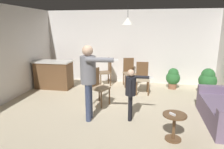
% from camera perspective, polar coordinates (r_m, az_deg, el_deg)
% --- Properties ---
extents(ground, '(7.68, 7.68, 0.00)m').
position_cam_1_polar(ground, '(4.95, 0.56, -11.69)').
color(ground, beige).
extents(wall_back, '(6.40, 0.10, 2.70)m').
position_cam_1_polar(wall_back, '(7.69, 4.70, 7.78)').
color(wall_back, silver).
rests_on(wall_back, ground).
extents(kitchen_counter, '(1.26, 0.66, 0.95)m').
position_cam_1_polar(kitchen_counter, '(7.27, -16.14, -0.00)').
color(kitchen_counter, brown).
rests_on(kitchen_counter, ground).
extents(side_table_by_couch, '(0.44, 0.44, 0.52)m').
position_cam_1_polar(side_table_by_couch, '(4.04, 17.17, -13.20)').
color(side_table_by_couch, brown).
rests_on(side_table_by_couch, ground).
extents(person_adult, '(0.86, 0.50, 1.71)m').
position_cam_1_polar(person_adult, '(4.47, -6.57, -0.05)').
color(person_adult, '#384260').
rests_on(person_adult, ground).
extents(person_child, '(0.61, 0.34, 1.19)m').
position_cam_1_polar(person_child, '(4.53, 5.44, -4.14)').
color(person_child, black).
rests_on(person_child, ground).
extents(dining_chair_by_counter, '(0.56, 0.56, 1.00)m').
position_cam_1_polar(dining_chair_by_counter, '(5.49, -4.01, -3.03)').
color(dining_chair_by_counter, brown).
rests_on(dining_chair_by_counter, ground).
extents(dining_chair_near_wall, '(0.46, 0.46, 1.00)m').
position_cam_1_polar(dining_chair_near_wall, '(6.48, 8.56, -0.61)').
color(dining_chair_near_wall, brown).
rests_on(dining_chair_near_wall, ground).
extents(dining_chair_centre_back, '(0.56, 0.56, 1.00)m').
position_cam_1_polar(dining_chair_centre_back, '(7.32, -1.54, 1.16)').
color(dining_chair_centre_back, brown).
rests_on(dining_chair_centre_back, ground).
extents(dining_chair_spare, '(0.52, 0.52, 1.00)m').
position_cam_1_polar(dining_chair_spare, '(7.26, 4.84, 1.02)').
color(dining_chair_spare, brown).
rests_on(dining_chair_spare, ground).
extents(potted_plant_corner, '(0.55, 0.55, 0.84)m').
position_cam_1_polar(potted_plant_corner, '(6.98, 25.45, -1.46)').
color(potted_plant_corner, brown).
rests_on(potted_plant_corner, ground).
extents(potted_plant_by_wall, '(0.47, 0.47, 0.72)m').
position_cam_1_polar(potted_plant_by_wall, '(7.21, 16.90, -0.80)').
color(potted_plant_by_wall, brown).
rests_on(potted_plant_by_wall, ground).
extents(spare_remote_on_table, '(0.12, 0.12, 0.04)m').
position_cam_1_polar(spare_remote_on_table, '(3.91, 16.74, -10.69)').
color(spare_remote_on_table, white).
rests_on(spare_remote_on_table, side_table_by_couch).
extents(ceiling_light_pendant, '(0.32, 0.32, 0.55)m').
position_cam_1_polar(ceiling_light_pendant, '(5.79, 4.50, 14.89)').
color(ceiling_light_pendant, silver).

